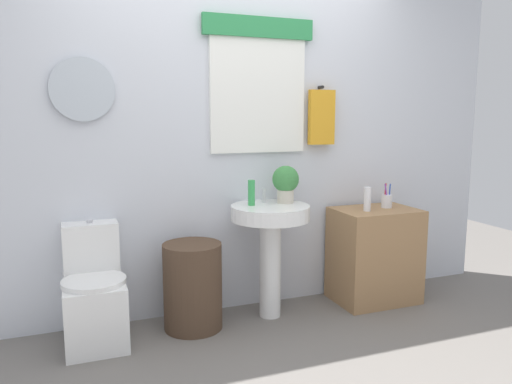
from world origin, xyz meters
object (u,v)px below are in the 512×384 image
toilet (94,297)px  lotion_bottle (367,199)px  toothbrush_cup (387,201)px  pedestal_sink (270,232)px  potted_plant (286,182)px  laundry_hamper (193,286)px  soap_bottle (251,193)px  wooden_cabinet (374,255)px

toilet → lotion_bottle: (1.93, -0.07, 0.51)m
lotion_bottle → toothbrush_cup: 0.22m
pedestal_sink → potted_plant: (0.14, 0.06, 0.34)m
toilet → laundry_hamper: 0.62m
laundry_hamper → soap_bottle: bearing=6.6°
soap_bottle → potted_plant: bearing=2.2°
toilet → soap_bottle: size_ratio=4.28×
wooden_cabinet → potted_plant: 0.93m
toilet → potted_plant: bearing=1.2°
lotion_bottle → soap_bottle: bearing=174.1°
wooden_cabinet → toothbrush_cup: bearing=10.6°
laundry_hamper → pedestal_sink: pedestal_sink is taller
pedestal_sink → soap_bottle: soap_bottle is taller
toilet → lotion_bottle: lotion_bottle is taller
pedestal_sink → toothbrush_cup: bearing=1.2°
toilet → potted_plant: size_ratio=2.85×
laundry_hamper → wooden_cabinet: wooden_cabinet is taller
potted_plant → wooden_cabinet: bearing=-4.8°
wooden_cabinet → lotion_bottle: size_ratio=4.03×
potted_plant → lotion_bottle: bearing=-9.3°
potted_plant → toothbrush_cup: 0.85m
wooden_cabinet → toilet: bearing=179.1°
potted_plant → lotion_bottle: 0.64m
toothbrush_cup → pedestal_sink: bearing=-178.8°
toilet → soap_bottle: (1.05, 0.02, 0.60)m
soap_bottle → toothbrush_cup: size_ratio=0.95×
potted_plant → soap_bottle: bearing=-177.8°
laundry_hamper → pedestal_sink: 0.64m
potted_plant → toothbrush_cup: potted_plant is taller
toothbrush_cup → laundry_hamper: bearing=-179.2°
wooden_cabinet → potted_plant: bearing=175.2°
toilet → pedestal_sink: 1.22m
pedestal_sink → potted_plant: bearing=23.2°
wooden_cabinet → soap_bottle: soap_bottle is taller
laundry_hamper → pedestal_sink: size_ratio=0.72×
laundry_hamper → lotion_bottle: size_ratio=3.26×
lotion_bottle → toothbrush_cup: (0.21, 0.06, -0.03)m
soap_bottle → lotion_bottle: (0.87, -0.09, -0.08)m
soap_bottle → toothbrush_cup: (1.09, -0.03, -0.12)m
pedestal_sink → potted_plant: 0.37m
lotion_bottle → laundry_hamper: bearing=178.2°
pedestal_sink → lotion_bottle: (0.75, -0.04, 0.19)m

